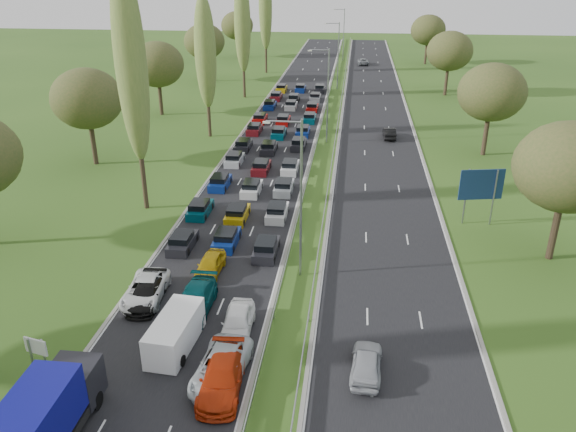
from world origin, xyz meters
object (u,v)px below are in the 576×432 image
(blue_lorry, at_px, (40,425))
(direction_sign, at_px, (481,187))
(info_sign, at_px, (36,350))
(white_van_rear, at_px, (176,330))
(near_car_2, at_px, (146,289))
(near_car_3, at_px, (147,294))

(blue_lorry, xyz_separation_m, direction_sign, (25.21, 29.52, 1.65))
(info_sign, bearing_deg, white_van_rear, 23.60)
(info_sign, bearing_deg, near_car_2, 66.19)
(blue_lorry, bearing_deg, white_van_rear, 67.58)
(info_sign, relative_size, direction_sign, 0.40)
(white_van_rear, distance_m, direction_sign, 29.84)
(blue_lorry, distance_m, direction_sign, 38.85)
(near_car_2, bearing_deg, direction_sign, 27.65)
(near_car_2, relative_size, info_sign, 2.59)
(direction_sign, bearing_deg, info_sign, -140.65)
(near_car_2, bearing_deg, blue_lorry, -93.77)
(near_car_3, distance_m, white_van_rear, 5.58)
(near_car_2, distance_m, near_car_3, 0.51)
(white_van_rear, relative_size, info_sign, 2.50)
(blue_lorry, bearing_deg, info_sign, 120.75)
(white_van_rear, bearing_deg, direction_sign, 48.00)
(near_car_3, bearing_deg, direction_sign, 29.60)
(near_car_2, relative_size, blue_lorry, 0.62)
(direction_sign, bearing_deg, near_car_2, -148.24)
(near_car_3, bearing_deg, white_van_rear, -54.48)
(blue_lorry, height_order, direction_sign, direction_sign)
(white_van_rear, distance_m, info_sign, 7.89)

